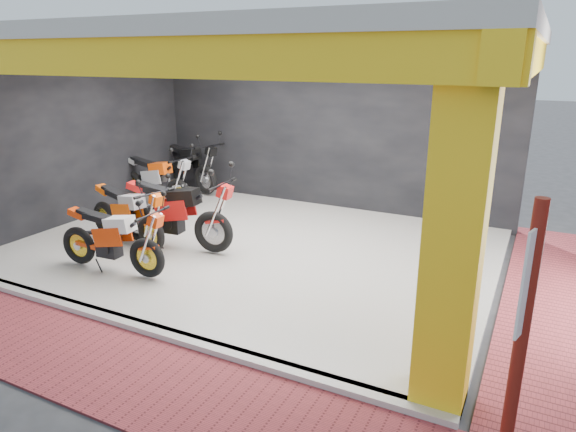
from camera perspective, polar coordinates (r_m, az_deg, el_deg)
name	(u,v)px	position (r m, az deg, el deg)	size (l,w,h in m)	color
ground	(184,296)	(7.63, -11.52, -8.74)	(80.00, 80.00, 0.00)	#2D2D30
showroom_floor	(254,249)	(9.12, -3.80, -3.64)	(8.00, 6.00, 0.10)	white
showroom_ceiling	(249,37)	(8.52, -4.30, 19.25)	(8.40, 6.40, 0.20)	beige
back_wall	(324,131)	(11.39, 4.06, 9.45)	(8.20, 0.20, 3.50)	black
left_wall	(77,137)	(11.29, -22.41, 8.13)	(0.20, 6.20, 3.50)	black
corner_column	(455,238)	(4.86, 18.03, -2.32)	(0.50, 0.50, 3.50)	yellow
header_beam_front	(108,57)	(6.14, -19.42, 16.30)	(8.40, 0.30, 0.40)	yellow
header_beam_right	(526,57)	(7.31, 24.91, 15.73)	(0.30, 6.40, 0.40)	yellow
floor_kerb	(133,325)	(6.94, -16.81, -11.51)	(8.00, 0.20, 0.10)	white
paver_front	(85,358)	(6.50, -21.61, -14.48)	(9.00, 1.40, 0.03)	maroon
paver_right	(556,308)	(8.03, 27.65, -9.03)	(1.40, 7.00, 0.03)	maroon
signpost	(520,347)	(4.11, 24.36, -13.12)	(0.11, 0.33, 2.44)	maroon
moto_hero	(145,239)	(7.86, -15.56, -2.49)	(2.06, 0.76, 1.26)	red
moto_row_a	(150,216)	(8.88, -15.10, -0.04)	(2.13, 0.79, 1.30)	#EB5309
moto_row_b	(213,212)	(8.60, -8.38, 0.44)	(2.42, 0.89, 1.48)	red
moto_row_c	(177,179)	(11.30, -12.19, 4.03)	(2.23, 0.83, 1.36)	#96989D
moto_row_d	(205,165)	(12.40, -9.20, 5.60)	(2.39, 0.88, 1.46)	black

